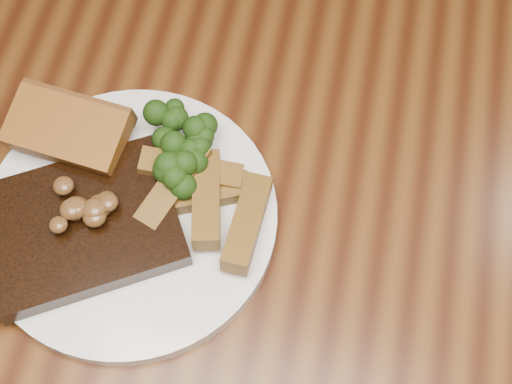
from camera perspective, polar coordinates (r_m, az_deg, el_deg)
ground at (r=1.37m, az=0.28°, el=-14.31°), size 4.50×4.50×0.00m
dining_table at (r=0.74m, az=0.51°, el=-3.90°), size 1.60×0.90×0.75m
plate at (r=0.65m, az=-9.97°, el=-2.06°), size 0.31×0.31×0.01m
steak at (r=0.64m, az=-13.75°, el=-2.70°), size 0.20×0.19×0.02m
steak_bone at (r=0.62m, az=-15.21°, el=-7.44°), size 0.13×0.09×0.02m
mushroom_pile at (r=0.62m, az=-13.87°, el=-0.83°), size 0.06×0.06×0.03m
garlic_bread at (r=0.68m, az=-14.48°, el=3.94°), size 0.11×0.07×0.02m
potato_wedges at (r=0.62m, az=-4.12°, el=-1.80°), size 0.12×0.12×0.02m
broccoli_cluster at (r=0.65m, az=-5.72°, el=3.47°), size 0.07×0.07×0.04m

